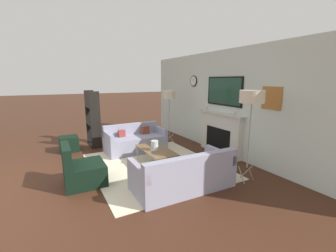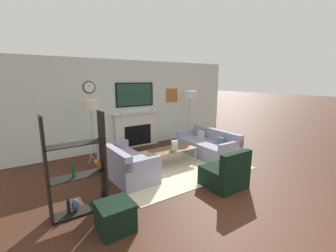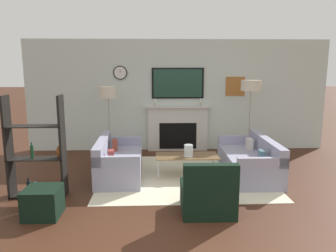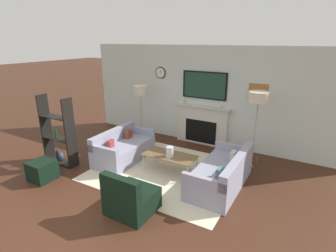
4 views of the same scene
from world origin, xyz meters
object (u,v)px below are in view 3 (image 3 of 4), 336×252
object	(u,v)px
armchair	(208,195)
hurricane_candle	(188,151)
shelf_unit	(37,153)
coffee_table	(187,157)
ottoman	(43,202)
floor_lamp_left	(108,93)
floor_lamp_right	(251,86)
couch_left	(118,163)
couch_right	(250,162)

from	to	relation	value
armchair	hurricane_candle	bearing A→B (deg)	94.48
shelf_unit	coffee_table	bearing A→B (deg)	20.21
coffee_table	ottoman	world-z (taller)	ottoman
hurricane_candle	floor_lamp_left	world-z (taller)	floor_lamp_left
hurricane_candle	ottoman	xyz separation A→B (m)	(-2.19, -1.60, -0.29)
armchair	floor_lamp_right	bearing A→B (deg)	64.02
ottoman	floor_lamp_right	bearing A→B (deg)	37.82
couch_left	armchair	world-z (taller)	armchair
coffee_table	hurricane_candle	bearing A→B (deg)	-62.13
floor_lamp_right	armchair	bearing A→B (deg)	-115.98
couch_left	couch_right	world-z (taller)	couch_left
couch_left	coffee_table	xyz separation A→B (m)	(1.31, 0.02, 0.10)
couch_right	armchair	xyz separation A→B (m)	(-1.07, -1.60, -0.00)
couch_left	floor_lamp_right	bearing A→B (deg)	23.69
armchair	ottoman	size ratio (longest dim) A/B	1.66
couch_left	couch_right	distance (m)	2.52
coffee_table	shelf_unit	bearing A→B (deg)	-159.79
couch_right	armchair	world-z (taller)	armchair
armchair	ottoman	distance (m)	2.31
couch_left	floor_lamp_left	world-z (taller)	floor_lamp_left
hurricane_candle	floor_lamp_left	size ratio (longest dim) A/B	0.13
coffee_table	floor_lamp_left	xyz separation A→B (m)	(-1.63, 1.22, 1.10)
floor_lamp_right	hurricane_candle	bearing A→B (deg)	-139.93
hurricane_candle	ottoman	bearing A→B (deg)	-143.81
hurricane_candle	floor_lamp_right	distance (m)	2.27
hurricane_candle	ottoman	world-z (taller)	hurricane_candle
couch_right	armchair	distance (m)	1.92
couch_left	ottoman	xyz separation A→B (m)	(-0.86, -1.62, -0.07)
coffee_table	ottoman	bearing A→B (deg)	-142.77
couch_left	hurricane_candle	xyz separation A→B (m)	(1.33, -0.02, 0.22)
floor_lamp_right	shelf_unit	size ratio (longest dim) A/B	1.08
couch_left	floor_lamp_left	distance (m)	1.76
ottoman	shelf_unit	bearing A→B (deg)	112.47
hurricane_candle	floor_lamp_right	xyz separation A→B (m)	(1.51, 1.27, 1.13)
coffee_table	hurricane_candle	xyz separation A→B (m)	(0.02, -0.04, 0.12)
armchair	coffee_table	xyz separation A→B (m)	(-0.15, 1.62, 0.11)
couch_right	coffee_table	distance (m)	1.22
hurricane_candle	armchair	bearing A→B (deg)	-85.52
hurricane_candle	floor_lamp_right	bearing A→B (deg)	40.07
ottoman	coffee_table	bearing A→B (deg)	37.23
hurricane_candle	couch_left	bearing A→B (deg)	179.02
coffee_table	couch_right	bearing A→B (deg)	-0.97
shelf_unit	armchair	bearing A→B (deg)	-15.11
couch_right	shelf_unit	bearing A→B (deg)	-166.45
couch_right	floor_lamp_left	bearing A→B (deg)	156.35
couch_left	couch_right	size ratio (longest dim) A/B	0.90
hurricane_candle	shelf_unit	size ratio (longest dim) A/B	0.13
shelf_unit	floor_lamp_left	bearing A→B (deg)	68.39
couch_left	coffee_table	world-z (taller)	couch_left
couch_left	floor_lamp_left	size ratio (longest dim) A/B	1.00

